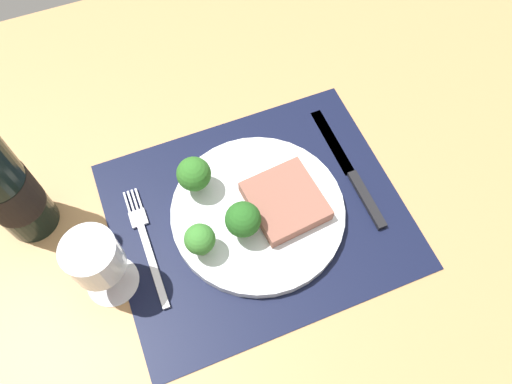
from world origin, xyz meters
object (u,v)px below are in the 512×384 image
wine_bottle (3,187)px  knife (353,176)px  wine_glass (96,260)px  fork (147,244)px  plate (258,212)px  steak (285,201)px

wine_bottle → knife: bearing=-13.2°
wine_bottle → wine_glass: bearing=-57.8°
fork → wine_bottle: size_ratio=0.65×
fork → wine_bottle: 19.97cm
fork → wine_bottle: bearing=143.5°
plate → fork: size_ratio=1.32×
plate → steak: steak is taller
steak → knife: bearing=5.7°
steak → fork: size_ratio=0.55×
plate → fork: plate is taller
wine_glass → knife: bearing=3.8°
plate → fork: (-16.54, 1.42, -0.55)cm
fork → knife: 32.50cm
knife → wine_bottle: size_ratio=0.78×
fork → knife: (32.49, -0.89, 0.05)cm
knife → wine_glass: size_ratio=1.87×
wine_bottle → wine_glass: (8.51, -13.49, -1.67)cm
wine_bottle → plate: bearing=-20.4°
fork → knife: knife is taller
knife → steak: bearing=-176.1°
wine_bottle → steak: bearing=-19.2°
steak → knife: steak is taller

